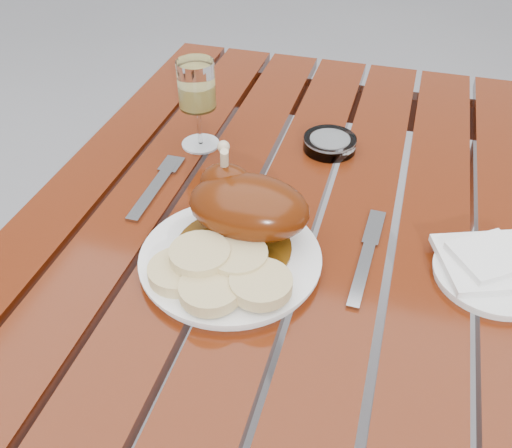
{
  "coord_description": "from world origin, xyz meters",
  "views": [
    {
      "loc": [
        0.16,
        -0.68,
        1.31
      ],
      "look_at": [
        -0.02,
        -0.07,
        0.78
      ],
      "focal_mm": 40.0,
      "sensor_mm": 36.0,
      "label": 1
    }
  ],
  "objects": [
    {
      "name": "table",
      "position": [
        0.0,
        0.0,
        0.38
      ],
      "size": [
        0.8,
        1.2,
        0.75
      ],
      "primitive_type": "cube",
      "color": "#5E200B",
      "rests_on": "ground"
    },
    {
      "name": "side_plate",
      "position": [
        0.31,
        -0.06,
        0.76
      ],
      "size": [
        0.19,
        0.19,
        0.01
      ],
      "primitive_type": "cylinder",
      "rotation": [
        0.0,
        0.0,
        0.19
      ],
      "color": "white",
      "rests_on": "table"
    },
    {
      "name": "ashtray",
      "position": [
        0.04,
        0.21,
        0.76
      ],
      "size": [
        0.13,
        0.13,
        0.02
      ],
      "primitive_type": "cylinder",
      "rotation": [
        0.0,
        0.0,
        -0.41
      ],
      "color": "#B2B7BC",
      "rests_on": "table"
    },
    {
      "name": "fork",
      "position": [
        -0.22,
        0.0,
        0.75
      ],
      "size": [
        0.02,
        0.17,
        0.01
      ],
      "primitive_type": "cube",
      "rotation": [
        0.0,
        0.0,
        0.01
      ],
      "color": "gray",
      "rests_on": "table"
    },
    {
      "name": "napkin",
      "position": [
        0.3,
        -0.05,
        0.77
      ],
      "size": [
        0.16,
        0.15,
        0.01
      ],
      "primitive_type": "cube",
      "rotation": [
        0.0,
        0.0,
        0.37
      ],
      "color": "white",
      "rests_on": "side_plate"
    },
    {
      "name": "wine_glass",
      "position": [
        -0.19,
        0.16,
        0.83
      ],
      "size": [
        0.08,
        0.08,
        0.16
      ],
      "primitive_type": "cylinder",
      "rotation": [
        0.0,
        0.0,
        -0.22
      ],
      "color": "#C9BA5B",
      "rests_on": "table"
    },
    {
      "name": "knife",
      "position": [
        0.14,
        -0.08,
        0.75
      ],
      "size": [
        0.02,
        0.18,
        0.01
      ],
      "primitive_type": "cube",
      "rotation": [
        0.0,
        0.0,
        -0.04
      ],
      "color": "gray",
      "rests_on": "table"
    },
    {
      "name": "dinner_plate",
      "position": [
        -0.04,
        -0.13,
        0.76
      ],
      "size": [
        0.34,
        0.34,
        0.02
      ],
      "primitive_type": "cylinder",
      "rotation": [
        0.0,
        0.0,
        0.43
      ],
      "color": "white",
      "rests_on": "table"
    },
    {
      "name": "bread_dumplings",
      "position": [
        -0.04,
        -0.18,
        0.78
      ],
      "size": [
        0.2,
        0.14,
        0.03
      ],
      "color": "#D7C483",
      "rests_on": "dinner_plate"
    },
    {
      "name": "roast_duck",
      "position": [
        -0.04,
        -0.07,
        0.81
      ],
      "size": [
        0.18,
        0.18,
        0.13
      ],
      "color": "#553109",
      "rests_on": "dinner_plate"
    }
  ]
}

